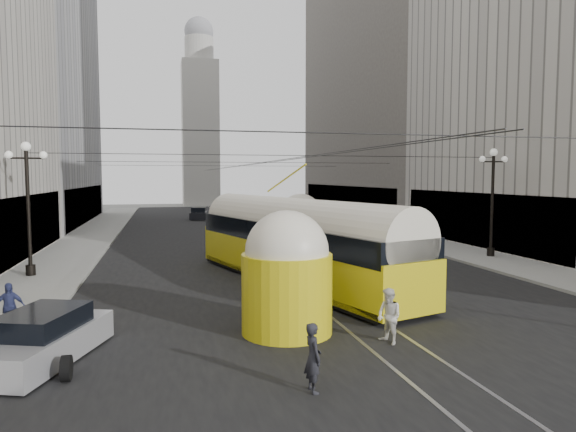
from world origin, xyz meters
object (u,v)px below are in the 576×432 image
pedestrian_crossing_b (389,316)px  pedestrian_sidewalk_left (9,308)px  sedan_silver (43,339)px  city_bus (309,221)px  streetcar (296,242)px  pedestrian_crossing_a (313,357)px  pedestrian_sidewalk_right (420,232)px

pedestrian_crossing_b → pedestrian_sidewalk_left: pedestrian_sidewalk_left is taller
sedan_silver → pedestrian_crossing_b: size_ratio=2.90×
city_bus → sedan_silver: (-13.07, -20.15, -1.10)m
streetcar → sedan_silver: streetcar is taller
pedestrian_crossing_b → pedestrian_sidewalk_left: (-10.96, 3.28, 0.10)m
pedestrian_crossing_a → pedestrian_sidewalk_left: 9.87m
pedestrian_crossing_a → pedestrian_crossing_b: bearing=-53.7°
pedestrian_crossing_b → pedestrian_crossing_a: bearing=-66.8°
city_bus → pedestrian_sidewalk_right: size_ratio=7.45×
sedan_silver → pedestrian_sidewalk_right: bearing=41.0°
sedan_silver → pedestrian_sidewalk_left: 2.92m
streetcar → pedestrian_sidewalk_left: (-10.47, -5.61, -0.99)m
sedan_silver → pedestrian_crossing_b: 9.53m
streetcar → pedestrian_sidewalk_right: 14.99m
streetcar → pedestrian_sidewalk_left: streetcar is taller
city_bus → pedestrian_crossing_a: (-6.70, -23.64, -0.92)m
streetcar → pedestrian_sidewalk_left: bearing=-151.8°
pedestrian_crossing_a → pedestrian_sidewalk_left: (-7.84, 5.99, 0.12)m
sedan_silver → pedestrian_crossing_a: pedestrian_crossing_a is taller
sedan_silver → pedestrian_crossing_a: size_ratio=2.96×
city_bus → pedestrian_crossing_b: city_bus is taller
pedestrian_crossing_b → pedestrian_sidewalk_right: (10.95, 18.53, 0.20)m
pedestrian_sidewalk_right → pedestrian_crossing_b: bearing=53.2°
sedan_silver → pedestrian_sidewalk_right: size_ratio=2.74×
sedan_silver → streetcar: bearing=42.0°
streetcar → pedestrian_crossing_a: bearing=-102.8°
pedestrian_crossing_a → pedestrian_sidewalk_right: pedestrian_sidewalk_right is taller
pedestrian_crossing_a → pedestrian_sidewalk_left: size_ratio=1.04×
streetcar → pedestrian_crossing_b: (0.49, -8.89, -1.09)m
pedestrian_crossing_b → pedestrian_sidewalk_left: bearing=-124.4°
streetcar → sedan_silver: (-9.00, -8.11, -1.28)m
pedestrian_sidewalk_right → sedan_silver: bearing=34.8°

